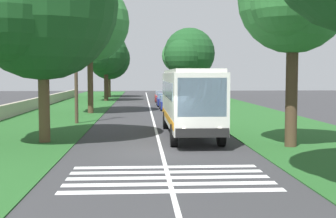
{
  "coord_description": "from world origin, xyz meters",
  "views": [
    {
      "loc": [
        -20.19,
        0.9,
        3.44
      ],
      "look_at": [
        4.49,
        -0.54,
        1.6
      ],
      "focal_mm": 49.08,
      "sensor_mm": 36.0,
      "label": 1
    }
  ],
  "objects": [
    {
      "name": "utility_pole",
      "position": [
        12.26,
        5.45,
        4.49
      ],
      "size": [
        0.24,
        1.4,
        8.61
      ],
      "color": "#473828",
      "rests_on": "grass_verge_left"
    },
    {
      "name": "trailing_car_1",
      "position": [
        30.42,
        -1.7,
        0.67
      ],
      "size": [
        4.3,
        1.78,
        1.43
      ],
      "color": "navy",
      "rests_on": "ground"
    },
    {
      "name": "ground",
      "position": [
        0.0,
        0.0,
        0.0
      ],
      "size": [
        160.0,
        160.0,
        0.0
      ],
      "primitive_type": "plane",
      "color": "#333335"
    },
    {
      "name": "roadside_tree_right_0",
      "position": [
        63.17,
        -5.69,
        6.77
      ],
      "size": [
        7.23,
        5.99,
        9.9
      ],
      "color": "#4C3826",
      "rests_on": "grass_verge_right"
    },
    {
      "name": "grass_verge_right",
      "position": [
        15.0,
        -8.2,
        0.02
      ],
      "size": [
        120.0,
        8.0,
        0.04
      ],
      "primitive_type": "cube",
      "color": "#235623",
      "rests_on": "ground"
    },
    {
      "name": "trailing_car_0",
      "position": [
        25.1,
        -1.81,
        0.67
      ],
      "size": [
        4.3,
        1.78,
        1.43
      ],
      "color": "navy",
      "rests_on": "ground"
    },
    {
      "name": "roadside_tree_left_3",
      "position": [
        40.75,
        5.7,
        6.14
      ],
      "size": [
        6.85,
        5.7,
        9.12
      ],
      "color": "#3D2D1E",
      "rests_on": "grass_verge_left"
    },
    {
      "name": "centre_line",
      "position": [
        15.0,
        0.0,
        0.0
      ],
      "size": [
        110.0,
        0.16,
        0.01
      ],
      "primitive_type": "cube",
      "color": "silver",
      "rests_on": "ground"
    },
    {
      "name": "roadside_wall",
      "position": [
        20.0,
        11.6,
        0.57
      ],
      "size": [
        70.0,
        0.4,
        1.07
      ],
      "primitive_type": "cube",
      "color": "#B2A893",
      "rests_on": "grass_verge_left"
    },
    {
      "name": "roadside_tree_left_1",
      "position": [
        21.15,
        5.6,
        7.89
      ],
      "size": [
        8.69,
        7.0,
        11.57
      ],
      "color": "#4C3826",
      "rests_on": "grass_verge_left"
    },
    {
      "name": "roadside_tree_left_0",
      "position": [
        3.37,
        5.99,
        6.76
      ],
      "size": [
        8.95,
        7.58,
        10.71
      ],
      "color": "brown",
      "rests_on": "grass_verge_left"
    },
    {
      "name": "roadside_tree_right_1",
      "position": [
        1.17,
        -6.08,
        6.87
      ],
      "size": [
        6.0,
        5.17,
        9.57
      ],
      "color": "#4C3826",
      "rests_on": "grass_verge_right"
    },
    {
      "name": "roadside_tree_right_3",
      "position": [
        42.72,
        -5.49,
        6.16
      ],
      "size": [
        8.8,
        6.98,
        9.83
      ],
      "color": "#3D2D1E",
      "rests_on": "grass_verge_right"
    },
    {
      "name": "zebra_crossing",
      "position": [
        -5.07,
        0.0,
        0.0
      ],
      "size": [
        4.05,
        6.8,
        0.01
      ],
      "color": "silver",
      "rests_on": "ground"
    },
    {
      "name": "roadside_tree_left_2",
      "position": [
        51.12,
        5.91,
        5.77
      ],
      "size": [
        7.7,
        6.39,
        9.1
      ],
      "color": "brown",
      "rests_on": "grass_verge_left"
    },
    {
      "name": "grass_verge_left",
      "position": [
        15.0,
        8.2,
        0.02
      ],
      "size": [
        120.0,
        8.0,
        0.04
      ],
      "primitive_type": "cube",
      "color": "#235623",
      "rests_on": "ground"
    },
    {
      "name": "coach_bus",
      "position": [
        5.52,
        -1.8,
        2.15
      ],
      "size": [
        11.16,
        2.62,
        3.73
      ],
      "color": "silver",
      "rests_on": "ground"
    },
    {
      "name": "trailing_car_2",
      "position": [
        38.17,
        -1.74,
        0.67
      ],
      "size": [
        4.3,
        1.78,
        1.43
      ],
      "color": "#B21E1E",
      "rests_on": "ground"
    }
  ]
}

